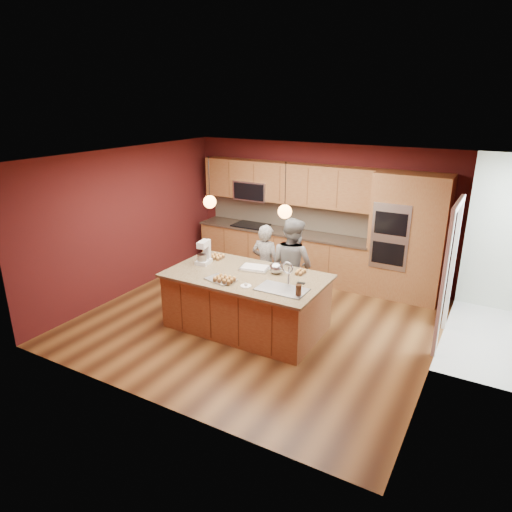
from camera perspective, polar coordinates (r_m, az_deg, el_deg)
The scene contains 24 objects.
floor at distance 7.68m, azimuth 0.22°, elevation -8.14°, with size 5.50×5.50×0.00m, color #442613.
ceiling at distance 6.87m, azimuth 0.24°, elevation 12.29°, with size 5.50×5.50×0.00m, color silver.
wall_back at distance 9.34m, azimuth 7.80°, elevation 5.56°, with size 5.50×5.50×0.00m, color #4D1617.
wall_front at distance 5.27m, azimuth -13.27°, elevation -5.77°, with size 5.50×5.50×0.00m, color #4D1617.
wall_left at distance 8.78m, azimuth -15.65°, elevation 4.14°, with size 5.00×5.00×0.00m, color #4D1617.
wall_right at distance 6.36m, azimuth 22.39°, elevation -2.34°, with size 5.00×5.00×0.00m, color #4D1617.
cabinet_run at distance 9.47m, azimuth 3.30°, elevation 3.62°, with size 3.74×0.64×2.30m.
oven_column at distance 8.61m, azimuth 18.40°, elevation 2.19°, with size 1.30×0.62×2.30m.
doorway_trim at distance 7.21m, azimuth 22.84°, elevation -2.46°, with size 0.08×1.11×2.20m, color silver, non-canonical shape.
pendant_left at distance 7.13m, azimuth -5.80°, elevation 6.78°, with size 0.20×0.20×0.80m.
pendant_right at distance 6.49m, azimuth 3.63°, elevation 5.59°, with size 0.20×0.20×0.80m.
island at distance 7.28m, azimuth -1.13°, elevation -5.65°, with size 2.49×1.39×1.29m.
person_left at distance 8.02m, azimuth 1.21°, elevation -1.14°, with size 0.54×0.35×1.47m, color black.
person_right at distance 7.78m, azimuth 4.52°, elevation -1.16°, with size 0.81×0.63×1.66m, color gray.
stand_mixer at distance 7.59m, azimuth -6.54°, elevation 0.28°, with size 0.24×0.31×0.39m.
sheet_cake at distance 7.32m, azimuth -0.17°, elevation -1.51°, with size 0.51×0.41×0.05m.
cooling_rack at distance 6.92m, azimuth -4.42°, elevation -2.92°, with size 0.43×0.31×0.02m, color silver.
mixing_bowl at distance 7.14m, azimuth 2.54°, elevation -1.52°, with size 0.22×0.22×0.19m, color #AAABB0.
plate at distance 6.68m, azimuth -1.27°, elevation -3.76°, with size 0.16×0.16×0.01m, color white.
tumbler at distance 6.37m, azimuth 5.33°, elevation -4.29°, with size 0.08×0.08×0.16m, color #392113.
phone at distance 6.82m, azimuth 5.65°, elevation -3.38°, with size 0.12×0.06×0.01m, color black.
cupcakes_left at distance 7.83m, azimuth -4.97°, elevation -0.06°, with size 0.24×0.24×0.07m, color gold, non-canonical shape.
cupcakes_rack at distance 6.82m, azimuth -3.96°, elevation -2.87°, with size 0.32×0.24×0.07m, color gold, non-canonical shape.
cupcakes_right at distance 7.16m, azimuth 5.58°, elevation -1.99°, with size 0.15×0.22×0.07m, color gold, non-canonical shape.
Camera 1 is at (3.34, -5.95, 3.53)m, focal length 32.00 mm.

